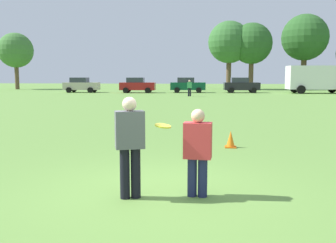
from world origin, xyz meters
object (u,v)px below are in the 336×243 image
(traffic_cone, at_px, (231,140))
(parked_car_near_left, at_px, (81,85))
(player_defender, at_px, (198,148))
(parked_car_mid_left, at_px, (137,85))
(player_thrower, at_px, (130,142))
(parked_car_mid_right, at_px, (241,85))
(bystander_sideline_watcher, at_px, (189,87))
(frisbee, at_px, (163,126))
(parked_car_center, at_px, (187,85))
(box_truck, at_px, (323,78))

(traffic_cone, distance_m, parked_car_near_left, 37.59)
(player_defender, relative_size, parked_car_near_left, 0.35)
(parked_car_near_left, relative_size, parked_car_mid_left, 1.00)
(player_thrower, relative_size, traffic_cone, 3.54)
(traffic_cone, bearing_deg, player_thrower, -111.61)
(player_defender, height_order, parked_car_mid_right, parked_car_mid_right)
(parked_car_mid_right, bearing_deg, parked_car_mid_left, -172.93)
(bystander_sideline_watcher, bearing_deg, parked_car_near_left, 152.91)
(bystander_sideline_watcher, bearing_deg, frisbee, -87.23)
(traffic_cone, relative_size, parked_car_near_left, 0.11)
(player_thrower, bearing_deg, bystander_sideline_watcher, 91.77)
(frisbee, height_order, parked_car_center, parked_car_center)
(parked_car_mid_right, bearing_deg, parked_car_center, -177.01)
(parked_car_mid_right, height_order, box_truck, box_truck)
(player_defender, distance_m, parked_car_mid_left, 39.34)
(parked_car_mid_right, distance_m, bystander_sideline_watcher, 10.30)
(frisbee, bearing_deg, player_defender, 15.30)
(parked_car_near_left, bearing_deg, frisbee, -68.43)
(frisbee, distance_m, parked_car_center, 39.76)
(player_defender, bearing_deg, parked_car_mid_right, 84.85)
(traffic_cone, bearing_deg, box_truck, 70.82)
(traffic_cone, height_order, bystander_sideline_watcher, bystander_sideline_watcher)
(player_thrower, distance_m, traffic_cone, 5.14)
(player_thrower, bearing_deg, box_truck, 70.52)
(player_defender, xyz_separation_m, frisbee, (-0.57, -0.16, 0.40))
(frisbee, bearing_deg, parked_car_near_left, 111.57)
(player_thrower, height_order, bystander_sideline_watcher, player_thrower)
(player_thrower, xyz_separation_m, parked_car_mid_left, (-7.70, 38.55, -0.04))
(traffic_cone, relative_size, parked_car_center, 0.11)
(box_truck, bearing_deg, parked_car_center, 179.41)
(parked_car_near_left, height_order, parked_car_mid_right, same)
(parked_car_mid_left, distance_m, box_truck, 21.74)
(player_thrower, relative_size, bystander_sideline_watcher, 1.05)
(player_thrower, xyz_separation_m, box_truck, (14.00, 39.59, 0.79))
(traffic_cone, distance_m, box_truck, 36.94)
(traffic_cone, bearing_deg, parked_car_mid_left, 105.81)
(player_thrower, distance_m, parked_car_mid_right, 40.37)
(traffic_cone, bearing_deg, parked_car_center, 95.89)
(parked_car_mid_right, xyz_separation_m, box_truck, (9.30, -0.50, 0.83))
(parked_car_near_left, distance_m, box_truck, 28.69)
(parked_car_mid_right, height_order, bystander_sideline_watcher, parked_car_mid_right)
(player_defender, relative_size, parked_car_mid_right, 0.35)
(parked_car_mid_left, relative_size, box_truck, 0.50)
(frisbee, bearing_deg, player_thrower, -173.83)
(parked_car_center, relative_size, bystander_sideline_watcher, 2.66)
(parked_car_center, xyz_separation_m, bystander_sideline_watcher, (0.76, -8.26, -0.01))
(traffic_cone, distance_m, parked_car_mid_right, 35.48)
(player_thrower, relative_size, box_truck, 0.20)
(frisbee, bearing_deg, parked_car_center, 93.29)
(traffic_cone, relative_size, parked_car_mid_right, 0.11)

